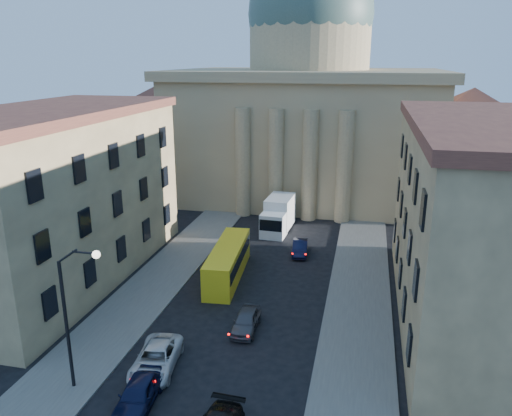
{
  "coord_description": "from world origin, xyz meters",
  "views": [
    {
      "loc": [
        8.39,
        -13.99,
        18.56
      ],
      "look_at": [
        0.93,
        19.15,
        8.29
      ],
      "focal_mm": 35.0,
      "sensor_mm": 36.0,
      "label": 1
    }
  ],
  "objects_px": {
    "city_bus": "(228,261)",
    "box_truck": "(278,216)",
    "street_lamp": "(73,307)",
    "car_left_near": "(138,394)"
  },
  "relations": [
    {
      "from": "street_lamp",
      "to": "city_bus",
      "type": "bearing_deg",
      "value": 76.32
    },
    {
      "from": "city_bus",
      "to": "box_truck",
      "type": "bearing_deg",
      "value": 76.55
    },
    {
      "from": "city_bus",
      "to": "box_truck",
      "type": "relative_size",
      "value": 1.52
    },
    {
      "from": "car_left_near",
      "to": "box_truck",
      "type": "bearing_deg",
      "value": 80.24
    },
    {
      "from": "city_bus",
      "to": "box_truck",
      "type": "xyz_separation_m",
      "value": [
        2.08,
        13.15,
        0.19
      ]
    },
    {
      "from": "street_lamp",
      "to": "box_truck",
      "type": "height_order",
      "value": "street_lamp"
    },
    {
      "from": "street_lamp",
      "to": "box_truck",
      "type": "xyz_separation_m",
      "value": [
        6.17,
        29.98,
        -3.56
      ]
    },
    {
      "from": "car_left_near",
      "to": "city_bus",
      "type": "xyz_separation_m",
      "value": [
        0.19,
        17.47,
        0.75
      ]
    },
    {
      "from": "street_lamp",
      "to": "car_left_near",
      "type": "relative_size",
      "value": 1.92
    },
    {
      "from": "street_lamp",
      "to": "car_left_near",
      "type": "bearing_deg",
      "value": -9.4
    }
  ]
}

